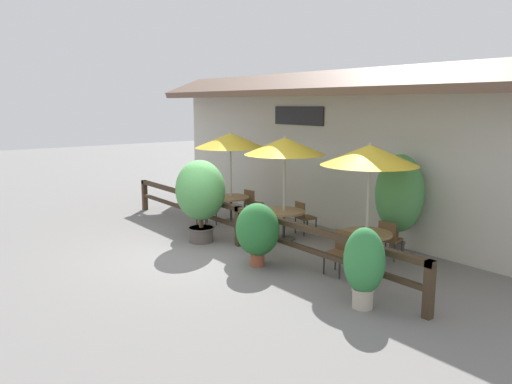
% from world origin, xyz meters
% --- Properties ---
extents(ground_plane, '(60.00, 60.00, 0.00)m').
position_xyz_m(ground_plane, '(0.00, 0.00, 0.00)').
color(ground_plane, slate).
extents(building_facade, '(14.28, 1.49, 4.23)m').
position_xyz_m(building_facade, '(-0.00, 4.10, 2.17)').
color(building_facade, '#BCB7A8').
rests_on(building_facade, ground).
extents(patio_railing, '(10.40, 0.14, 0.95)m').
position_xyz_m(patio_railing, '(0.00, 1.05, 0.70)').
color(patio_railing, '#3D2D1E').
rests_on(patio_railing, ground).
extents(patio_umbrella_near, '(1.98, 1.98, 2.57)m').
position_xyz_m(patio_umbrella_near, '(-2.14, 2.31, 2.32)').
color(patio_umbrella_near, '#B7B2A8').
rests_on(patio_umbrella_near, ground).
extents(dining_table_near, '(1.05, 1.05, 0.73)m').
position_xyz_m(dining_table_near, '(-2.14, 2.31, 0.58)').
color(dining_table_near, olive).
rests_on(dining_table_near, ground).
extents(chair_near_streetside, '(0.48, 0.48, 0.85)m').
position_xyz_m(chair_near_streetside, '(-2.17, 1.56, 0.48)').
color(chair_near_streetside, brown).
rests_on(chair_near_streetside, ground).
extents(chair_near_wallside, '(0.48, 0.48, 0.85)m').
position_xyz_m(chair_near_wallside, '(-2.12, 3.06, 0.48)').
color(chair_near_wallside, brown).
rests_on(chair_near_wallside, ground).
extents(patio_umbrella_middle, '(1.98, 1.98, 2.57)m').
position_xyz_m(patio_umbrella_middle, '(0.20, 2.29, 2.32)').
color(patio_umbrella_middle, '#B7B2A8').
rests_on(patio_umbrella_middle, ground).
extents(dining_table_middle, '(1.05, 1.05, 0.73)m').
position_xyz_m(dining_table_middle, '(0.20, 2.29, 0.58)').
color(dining_table_middle, olive).
rests_on(dining_table_middle, ground).
extents(chair_middle_streetside, '(0.49, 0.49, 0.85)m').
position_xyz_m(chair_middle_streetside, '(0.13, 1.56, 0.48)').
color(chair_middle_streetside, brown).
rests_on(chair_middle_streetside, ground).
extents(chair_middle_wallside, '(0.47, 0.47, 0.85)m').
position_xyz_m(chair_middle_wallside, '(0.14, 3.02, 0.48)').
color(chair_middle_wallside, brown).
rests_on(chair_middle_wallside, ground).
extents(patio_umbrella_far, '(1.98, 1.98, 2.57)m').
position_xyz_m(patio_umbrella_far, '(2.84, 2.27, 2.32)').
color(patio_umbrella_far, '#B7B2A8').
rests_on(patio_umbrella_far, ground).
extents(dining_table_far, '(1.05, 1.05, 0.73)m').
position_xyz_m(dining_table_far, '(2.84, 2.27, 0.58)').
color(dining_table_far, olive).
rests_on(dining_table_far, ground).
extents(chair_far_streetside, '(0.47, 0.47, 0.85)m').
position_xyz_m(chair_far_streetside, '(2.82, 1.50, 0.48)').
color(chair_far_streetside, brown).
rests_on(chair_far_streetside, ground).
extents(chair_far_wallside, '(0.51, 0.51, 0.85)m').
position_xyz_m(chair_far_wallside, '(2.83, 3.04, 0.48)').
color(chair_far_wallside, brown).
rests_on(chair_far_wallside, ground).
extents(potted_plant_tall_tropical, '(0.71, 0.64, 1.37)m').
position_xyz_m(potted_plant_tall_tropical, '(4.23, 0.56, 0.76)').
color(potted_plant_tall_tropical, '#B7AD99').
rests_on(potted_plant_tall_tropical, ground).
extents(potted_plant_small_flowering, '(1.30, 1.17, 2.01)m').
position_xyz_m(potted_plant_small_flowering, '(-0.84, 0.53, 1.22)').
color(potted_plant_small_flowering, '#564C47').
rests_on(potted_plant_small_flowering, ground).
extents(potted_plant_broad_leaf, '(0.97, 0.87, 1.33)m').
position_xyz_m(potted_plant_broad_leaf, '(1.43, 0.51, 0.76)').
color(potted_plant_broad_leaf, '#9E4C33').
rests_on(potted_plant_broad_leaf, ground).
extents(potted_plant_corner_fern, '(1.10, 0.99, 2.25)m').
position_xyz_m(potted_plant_corner_fern, '(2.65, 3.55, 1.35)').
color(potted_plant_corner_fern, '#564C47').
rests_on(potted_plant_corner_fern, ground).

